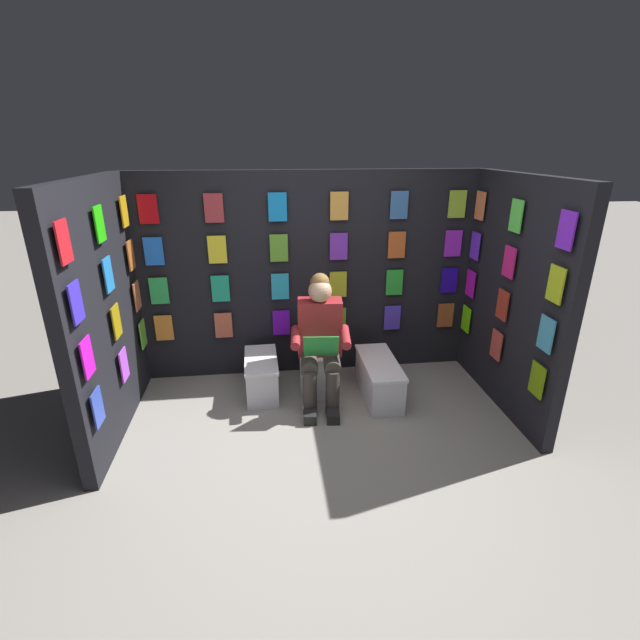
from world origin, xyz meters
The scene contains 8 objects.
ground_plane centered at (0.00, 0.00, 0.00)m, with size 30.00×30.00×0.00m, color gray.
display_wall_back centered at (0.00, -1.68, 1.02)m, with size 3.39×0.14×2.03m.
display_wall_left centered at (-1.69, -0.82, 1.02)m, with size 0.14×1.63×2.03m.
display_wall_right centered at (1.69, -0.82, 1.02)m, with size 0.14×1.63×2.03m.
toilet centered at (-0.06, -1.26, 0.33)m, with size 0.42×0.57×0.77m.
person_reading centered at (-0.04, -1.03, 0.60)m, with size 0.55×0.71×1.19m.
comic_longbox_near centered at (0.50, -1.21, 0.18)m, with size 0.32×0.65×0.36m.
comic_longbox_far centered at (-0.60, -1.01, 0.19)m, with size 0.32×0.79×0.37m.
Camera 1 is at (0.42, 2.69, 2.26)m, focal length 25.55 mm.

